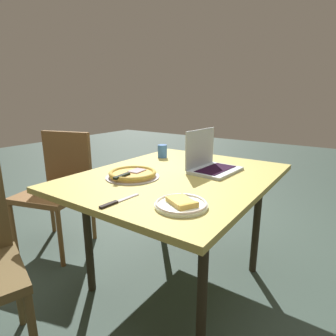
{
  "coord_description": "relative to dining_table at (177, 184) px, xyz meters",
  "views": [
    {
      "loc": [
        -1.34,
        -0.86,
        1.19
      ],
      "look_at": [
        -0.07,
        0.02,
        0.79
      ],
      "focal_mm": 29.42,
      "sensor_mm": 36.0,
      "label": 1
    }
  ],
  "objects": [
    {
      "name": "table_knife",
      "position": [
        -0.54,
        -0.02,
        0.07
      ],
      "size": [
        0.22,
        0.03,
        0.01
      ],
      "color": "silver",
      "rests_on": "dining_table"
    },
    {
      "name": "pizza_plate",
      "position": [
        -0.41,
        -0.29,
        0.08
      ],
      "size": [
        0.23,
        0.23,
        0.04
      ],
      "color": "white",
      "rests_on": "dining_table"
    },
    {
      "name": "dining_table",
      "position": [
        0.0,
        0.0,
        0.0
      ],
      "size": [
        1.3,
        1.03,
        0.73
      ],
      "color": "tan",
      "rests_on": "ground_plane"
    },
    {
      "name": "drink_cup",
      "position": [
        0.33,
        0.35,
        0.11
      ],
      "size": [
        0.07,
        0.07,
        0.1
      ],
      "color": "#3768B6",
      "rests_on": "dining_table"
    },
    {
      "name": "pizza_tray",
      "position": [
        -0.2,
        0.18,
        0.08
      ],
      "size": [
        0.31,
        0.31,
        0.04
      ],
      "color": "#A9A3A8",
      "rests_on": "dining_table"
    },
    {
      "name": "ground_plane",
      "position": [
        0.0,
        0.0,
        -0.67
      ],
      "size": [
        12.0,
        12.0,
        0.0
      ],
      "primitive_type": "plane",
      "color": "#31423A"
    },
    {
      "name": "laptop",
      "position": [
        0.19,
        -0.12,
        0.12
      ],
      "size": [
        0.33,
        0.26,
        0.26
      ],
      "color": "#AFBBC5",
      "rests_on": "dining_table"
    },
    {
      "name": "chair_near",
      "position": [
        -0.12,
        1.04,
        -0.15
      ],
      "size": [
        0.57,
        0.57,
        0.91
      ],
      "color": "brown",
      "rests_on": "ground_plane"
    }
  ]
}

